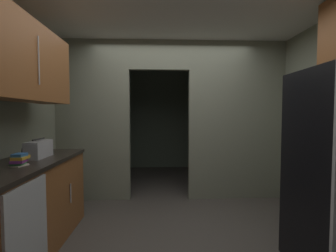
# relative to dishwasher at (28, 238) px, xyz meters

# --- Properties ---
(ground) EXTENTS (20.00, 20.00, 0.00)m
(ground) POSITION_rel_dishwasher_xyz_m (1.23, 0.64, -0.43)
(ground) COLOR #47423D
(kitchen_overhead_slab) EXTENTS (4.10, 6.73, 0.06)m
(kitchen_overhead_slab) POSITION_rel_dishwasher_xyz_m (1.23, 1.05, 2.17)
(kitchen_overhead_slab) COLOR silver
(kitchen_partition) EXTENTS (3.70, 0.12, 2.58)m
(kitchen_partition) POSITION_rel_dishwasher_xyz_m (1.28, 2.00, 0.92)
(kitchen_partition) COLOR gray
(kitchen_partition) RESTS_ON ground
(adjoining_room_shell) EXTENTS (3.70, 2.36, 2.58)m
(adjoining_room_shell) POSITION_rel_dishwasher_xyz_m (1.23, 3.67, 0.86)
(adjoining_room_shell) COLOR slate
(adjoining_room_shell) RESTS_ON ground
(lower_cabinet_run) EXTENTS (0.63, 1.74, 0.93)m
(lower_cabinet_run) POSITION_rel_dishwasher_xyz_m (-0.31, 0.49, 0.03)
(lower_cabinet_run) COLOR brown
(lower_cabinet_run) RESTS_ON ground
(dishwasher) EXTENTS (0.02, 0.56, 0.87)m
(dishwasher) POSITION_rel_dishwasher_xyz_m (0.00, 0.00, 0.00)
(dishwasher) COLOR #B7BABC
(dishwasher) RESTS_ON ground
(upper_cabinet_counterside) EXTENTS (0.36, 1.57, 0.76)m
(upper_cabinet_counterside) POSITION_rel_dishwasher_xyz_m (-0.31, 0.49, 1.47)
(upper_cabinet_counterside) COLOR brown
(boombox) EXTENTS (0.16, 0.34, 0.21)m
(boombox) POSITION_rel_dishwasher_xyz_m (-0.28, 0.74, 0.58)
(boombox) COLOR #B2B2B7
(boombox) RESTS_ON lower_cabinet_run
(book_stack) EXTENTS (0.13, 0.16, 0.11)m
(book_stack) POSITION_rel_dishwasher_xyz_m (-0.24, 0.33, 0.55)
(book_stack) COLOR beige
(book_stack) RESTS_ON lower_cabinet_run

